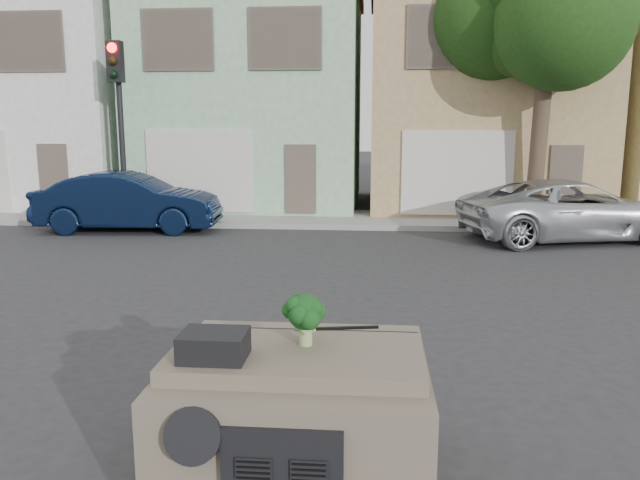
# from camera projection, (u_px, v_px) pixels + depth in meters

# --- Properties ---
(ground_plane) EXTENTS (120.00, 120.00, 0.00)m
(ground_plane) POSITION_uv_depth(u_px,v_px,m) (327.00, 346.00, 8.01)
(ground_plane) COLOR #303033
(ground_plane) RESTS_ON ground
(sidewalk) EXTENTS (40.00, 3.00, 0.15)m
(sidewalk) POSITION_uv_depth(u_px,v_px,m) (353.00, 219.00, 18.28)
(sidewalk) COLOR gray
(sidewalk) RESTS_ON ground
(townhouse_white) EXTENTS (7.20, 8.20, 7.55)m
(townhouse_white) POSITION_uv_depth(u_px,v_px,m) (53.00, 97.00, 22.44)
(townhouse_white) COLOR white
(townhouse_white) RESTS_ON ground
(townhouse_mint) EXTENTS (7.20, 8.20, 7.55)m
(townhouse_mint) POSITION_uv_depth(u_px,v_px,m) (258.00, 97.00, 21.82)
(townhouse_mint) COLOR #97C79C
(townhouse_mint) RESTS_ON ground
(townhouse_tan) EXTENTS (7.20, 8.20, 7.55)m
(townhouse_tan) POSITION_uv_depth(u_px,v_px,m) (476.00, 96.00, 21.20)
(townhouse_tan) COLOR tan
(townhouse_tan) RESTS_ON ground
(navy_sedan) EXTENTS (4.87, 2.01, 1.57)m
(navy_sedan) POSITION_uv_depth(u_px,v_px,m) (130.00, 231.00, 16.74)
(navy_sedan) COLOR #0A1732
(navy_sedan) RESTS_ON ground
(silver_pickup) EXTENTS (5.81, 3.70, 1.49)m
(silver_pickup) POSITION_uv_depth(u_px,v_px,m) (569.00, 240.00, 15.43)
(silver_pickup) COLOR silver
(silver_pickup) RESTS_ON ground
(traffic_signal) EXTENTS (0.40, 0.40, 5.10)m
(traffic_signal) POSITION_uv_depth(u_px,v_px,m) (120.00, 134.00, 17.39)
(traffic_signal) COLOR black
(traffic_signal) RESTS_ON ground
(tree_near) EXTENTS (4.40, 4.00, 8.50)m
(tree_near) POSITION_uv_depth(u_px,v_px,m) (543.00, 69.00, 16.42)
(tree_near) COLOR #1D4013
(tree_near) RESTS_ON ground
(car_dashboard) EXTENTS (2.00, 1.80, 1.12)m
(car_dashboard) POSITION_uv_depth(u_px,v_px,m) (299.00, 411.00, 4.97)
(car_dashboard) COLOR #6A5E4E
(car_dashboard) RESTS_ON ground
(instrument_hump) EXTENTS (0.48, 0.38, 0.20)m
(instrument_hump) POSITION_uv_depth(u_px,v_px,m) (214.00, 345.00, 4.55)
(instrument_hump) COLOR black
(instrument_hump) RESTS_ON car_dashboard
(wiper_arm) EXTENTS (0.69, 0.15, 0.02)m
(wiper_arm) POSITION_uv_depth(u_px,v_px,m) (337.00, 328.00, 5.21)
(wiper_arm) COLOR black
(wiper_arm) RESTS_ON car_dashboard
(broccoli) EXTENTS (0.48, 0.48, 0.42)m
(broccoli) POSITION_uv_depth(u_px,v_px,m) (306.00, 319.00, 4.81)
(broccoli) COLOR #103712
(broccoli) RESTS_ON car_dashboard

